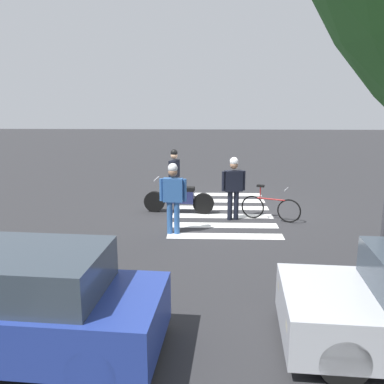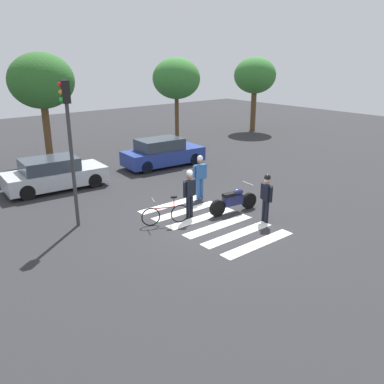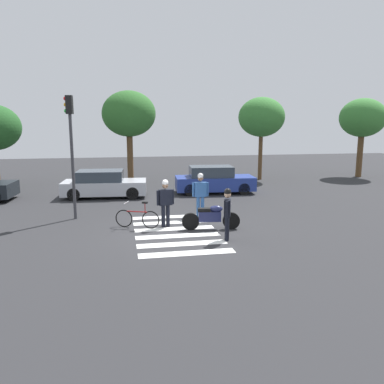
{
  "view_description": "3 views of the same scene",
  "coord_description": "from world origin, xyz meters",
  "px_view_note": "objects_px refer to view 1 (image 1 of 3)",
  "views": [
    {
      "loc": [
        0.49,
        12.4,
        3.47
      ],
      "look_at": [
        0.88,
        0.62,
        0.75
      ],
      "focal_mm": 40.13,
      "sensor_mm": 36.0,
      "label": 1
    },
    {
      "loc": [
        -8.85,
        -9.75,
        5.57
      ],
      "look_at": [
        0.27,
        1.32,
        0.7
      ],
      "focal_mm": 37.97,
      "sensor_mm": 36.0,
      "label": 2
    },
    {
      "loc": [
        -1.85,
        -12.97,
        3.83
      ],
      "look_at": [
        0.79,
        1.2,
        1.2
      ],
      "focal_mm": 36.04,
      "sensor_mm": 36.0,
      "label": 3
    }
  ],
  "objects_px": {
    "police_motorcycle": "(179,198)",
    "car_blue_hatchback": "(9,305)",
    "leaning_bicycle": "(270,207)",
    "officer_by_motorcycle": "(234,184)",
    "officer_on_foot": "(174,172)",
    "pedestrian_bystander": "(173,193)"
  },
  "relations": [
    {
      "from": "officer_on_foot",
      "to": "car_blue_hatchback",
      "type": "bearing_deg",
      "value": 79.13
    },
    {
      "from": "leaning_bicycle",
      "to": "officer_on_foot",
      "type": "xyz_separation_m",
      "value": [
        2.82,
        -2.03,
        0.62
      ]
    },
    {
      "from": "police_motorcycle",
      "to": "car_blue_hatchback",
      "type": "height_order",
      "value": "car_blue_hatchback"
    },
    {
      "from": "officer_on_foot",
      "to": "officer_by_motorcycle",
      "type": "xyz_separation_m",
      "value": [
        -1.79,
        1.99,
        0.03
      ]
    },
    {
      "from": "police_motorcycle",
      "to": "officer_by_motorcycle",
      "type": "distance_m",
      "value": 1.78
    },
    {
      "from": "pedestrian_bystander",
      "to": "car_blue_hatchback",
      "type": "height_order",
      "value": "pedestrian_bystander"
    },
    {
      "from": "police_motorcycle",
      "to": "officer_by_motorcycle",
      "type": "bearing_deg",
      "value": 157.01
    },
    {
      "from": "leaning_bicycle",
      "to": "pedestrian_bystander",
      "type": "xyz_separation_m",
      "value": [
        2.61,
        1.25,
        0.68
      ]
    },
    {
      "from": "police_motorcycle",
      "to": "pedestrian_bystander",
      "type": "xyz_separation_m",
      "value": [
        0.02,
        1.94,
        0.59
      ]
    },
    {
      "from": "officer_on_foot",
      "to": "officer_by_motorcycle",
      "type": "distance_m",
      "value": 2.68
    },
    {
      "from": "officer_by_motorcycle",
      "to": "car_blue_hatchback",
      "type": "xyz_separation_m",
      "value": [
        3.4,
        6.41,
        -0.33
      ]
    },
    {
      "from": "police_motorcycle",
      "to": "car_blue_hatchback",
      "type": "distance_m",
      "value": 7.31
    },
    {
      "from": "officer_on_foot",
      "to": "pedestrian_bystander",
      "type": "bearing_deg",
      "value": 93.66
    },
    {
      "from": "officer_by_motorcycle",
      "to": "pedestrian_bystander",
      "type": "xyz_separation_m",
      "value": [
        1.58,
        1.28,
        0.02
      ]
    },
    {
      "from": "police_motorcycle",
      "to": "pedestrian_bystander",
      "type": "bearing_deg",
      "value": 89.39
    },
    {
      "from": "pedestrian_bystander",
      "to": "police_motorcycle",
      "type": "bearing_deg",
      "value": -90.61
    },
    {
      "from": "police_motorcycle",
      "to": "officer_by_motorcycle",
      "type": "height_order",
      "value": "officer_by_motorcycle"
    },
    {
      "from": "leaning_bicycle",
      "to": "officer_on_foot",
      "type": "bearing_deg",
      "value": -35.72
    },
    {
      "from": "car_blue_hatchback",
      "to": "leaning_bicycle",
      "type": "bearing_deg",
      "value": -124.8
    },
    {
      "from": "officer_by_motorcycle",
      "to": "car_blue_hatchback",
      "type": "bearing_deg",
      "value": 62.05
    },
    {
      "from": "leaning_bicycle",
      "to": "officer_by_motorcycle",
      "type": "height_order",
      "value": "officer_by_motorcycle"
    },
    {
      "from": "officer_on_foot",
      "to": "pedestrian_bystander",
      "type": "xyz_separation_m",
      "value": [
        -0.21,
        3.28,
        0.05
      ]
    }
  ]
}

